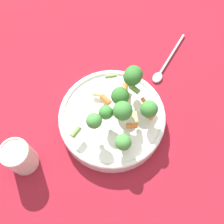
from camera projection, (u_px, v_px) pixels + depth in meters
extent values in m
plane|color=maroon|center=(112.00, 122.00, 0.69)|extent=(3.00, 3.00, 0.00)
cylinder|color=white|center=(112.00, 119.00, 0.67)|extent=(0.27, 0.27, 0.04)
torus|color=white|center=(112.00, 116.00, 0.65)|extent=(0.27, 0.27, 0.01)
cylinder|color=#8CB766|center=(120.00, 102.00, 0.64)|extent=(0.02, 0.02, 0.02)
sphere|color=#33722D|center=(120.00, 96.00, 0.62)|extent=(0.04, 0.04, 0.04)
cylinder|color=#8CB766|center=(123.00, 145.00, 0.60)|extent=(0.01, 0.01, 0.01)
sphere|color=#479342|center=(123.00, 142.00, 0.57)|extent=(0.04, 0.04, 0.04)
cylinder|color=#8CB766|center=(131.00, 83.00, 0.63)|extent=(0.01, 0.01, 0.02)
sphere|color=#33722D|center=(132.00, 77.00, 0.60)|extent=(0.04, 0.04, 0.04)
cylinder|color=#8CB766|center=(133.00, 81.00, 0.63)|extent=(0.02, 0.02, 0.02)
sphere|color=#33722D|center=(134.00, 75.00, 0.61)|extent=(0.04, 0.04, 0.04)
cylinder|color=#8CB766|center=(122.00, 116.00, 0.60)|extent=(0.02, 0.02, 0.02)
sphere|color=#3D8438|center=(123.00, 111.00, 0.58)|extent=(0.04, 0.04, 0.04)
cylinder|color=#8CB766|center=(106.00, 116.00, 0.61)|extent=(0.01, 0.01, 0.01)
sphere|color=#3D8438|center=(106.00, 112.00, 0.59)|extent=(0.03, 0.03, 0.03)
cylinder|color=#8CB766|center=(95.00, 125.00, 0.59)|extent=(0.01, 0.01, 0.02)
sphere|color=#479342|center=(94.00, 121.00, 0.56)|extent=(0.04, 0.04, 0.04)
cylinder|color=#8CB766|center=(148.00, 114.00, 0.62)|extent=(0.01, 0.01, 0.02)
sphere|color=#3D8438|center=(149.00, 109.00, 0.59)|extent=(0.04, 0.04, 0.04)
cylinder|color=orange|center=(125.00, 92.00, 0.64)|extent=(0.02, 0.01, 0.01)
cylinder|color=orange|center=(125.00, 87.00, 0.65)|extent=(0.02, 0.02, 0.01)
cylinder|color=#729E4C|center=(135.00, 89.00, 0.64)|extent=(0.02, 0.03, 0.01)
cylinder|color=orange|center=(145.00, 102.00, 0.65)|extent=(0.02, 0.03, 0.01)
cylinder|color=#729E4C|center=(111.00, 76.00, 0.65)|extent=(0.02, 0.03, 0.01)
cylinder|color=beige|center=(135.00, 117.00, 0.61)|extent=(0.03, 0.02, 0.01)
cylinder|color=beige|center=(97.00, 94.00, 0.66)|extent=(0.02, 0.03, 0.01)
cylinder|color=orange|center=(153.00, 114.00, 0.63)|extent=(0.03, 0.01, 0.01)
cylinder|color=orange|center=(123.00, 140.00, 0.60)|extent=(0.03, 0.02, 0.01)
cylinder|color=orange|center=(106.00, 99.00, 0.64)|extent=(0.02, 0.03, 0.01)
cylinder|color=#729E4C|center=(76.00, 132.00, 0.59)|extent=(0.03, 0.02, 0.01)
cylinder|color=orange|center=(132.00, 126.00, 0.61)|extent=(0.02, 0.03, 0.01)
cylinder|color=beige|center=(127.00, 94.00, 0.62)|extent=(0.01, 0.03, 0.01)
cylinder|color=silver|center=(20.00, 157.00, 0.60)|extent=(0.07, 0.07, 0.09)
torus|color=silver|center=(13.00, 152.00, 0.56)|extent=(0.07, 0.07, 0.01)
cylinder|color=silver|center=(172.00, 53.00, 0.77)|extent=(0.16, 0.03, 0.01)
ellipsoid|color=silver|center=(157.00, 77.00, 0.74)|extent=(0.04, 0.03, 0.01)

